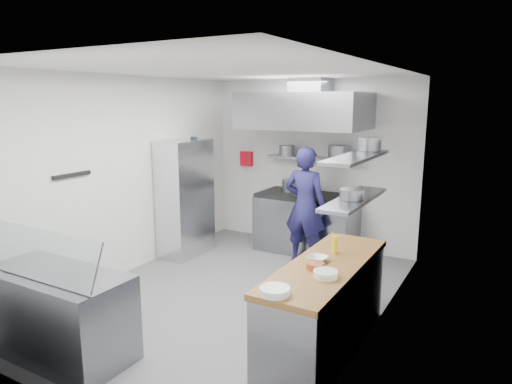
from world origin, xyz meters
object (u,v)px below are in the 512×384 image
Objects in this scene: chef at (305,206)px; wire_rack at (185,198)px; gas_range at (306,224)px; display_case at (59,314)px.

wire_rack is at bearing 16.90° from chef.
gas_range reaches higher than display_case.
gas_range is 0.86× the size of wire_rack.
chef reaches higher than display_case.
gas_range is 0.74m from chef.
gas_range is 4.18m from display_case.
wire_rack reaches higher than gas_range.
wire_rack reaches higher than display_case.
chef is (0.21, -0.55, 0.45)m from gas_range.
gas_range is 2.02m from wire_rack.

